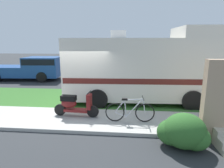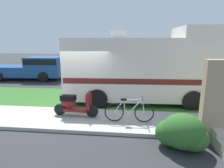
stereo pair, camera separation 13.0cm
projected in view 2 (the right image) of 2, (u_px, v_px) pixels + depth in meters
name	position (u px, v px, depth m)	size (l,w,h in m)	color
ground_plane	(80.00, 109.00, 8.14)	(80.00, 80.00, 0.00)	#2D3033
sidewalk	(71.00, 119.00, 6.96)	(24.00, 2.00, 0.12)	#ADAAA3
grass_strip	(88.00, 98.00, 9.58)	(24.00, 3.40, 0.08)	#336628
motorhome_rv	(142.00, 67.00, 8.91)	(6.98, 2.95, 3.53)	silver
scooter	(74.00, 104.00, 7.01)	(1.73, 0.50, 0.97)	black
bicycle	(129.00, 112.00, 6.50)	(1.72, 0.52, 0.89)	black
pickup_truck_near	(33.00, 67.00, 14.57)	(5.81, 2.49, 1.76)	#1E478C
bush_by_porch	(182.00, 133.00, 5.05)	(1.37, 1.03, 0.97)	#2D6026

